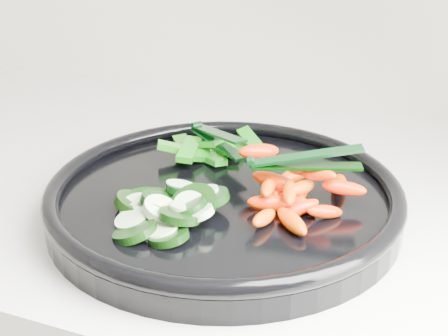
% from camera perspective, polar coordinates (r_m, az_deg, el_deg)
% --- Properties ---
extents(veggie_tray, '(0.38, 0.38, 0.04)m').
position_cam_1_polar(veggie_tray, '(0.66, 0.00, -2.74)').
color(veggie_tray, black).
rests_on(veggie_tray, counter).
extents(cucumber_pile, '(0.13, 0.13, 0.04)m').
position_cam_1_polar(cucumber_pile, '(0.62, -5.59, -3.59)').
color(cucumber_pile, black).
rests_on(cucumber_pile, veggie_tray).
extents(carrot_pile, '(0.15, 0.15, 0.05)m').
position_cam_1_polar(carrot_pile, '(0.63, 6.40, -2.00)').
color(carrot_pile, '#FF4300').
rests_on(carrot_pile, veggie_tray).
extents(pepper_pile, '(0.13, 0.11, 0.04)m').
position_cam_1_polar(pepper_pile, '(0.75, -1.68, 1.74)').
color(pepper_pile, '#166109').
rests_on(pepper_pile, veggie_tray).
extents(tong_carrot, '(0.11, 0.05, 0.02)m').
position_cam_1_polar(tong_carrot, '(0.62, 7.22, 0.63)').
color(tong_carrot, black).
rests_on(tong_carrot, carrot_pile).
extents(tong_pepper, '(0.10, 0.08, 0.02)m').
position_cam_1_polar(tong_pepper, '(0.73, -0.71, 2.81)').
color(tong_pepper, black).
rests_on(tong_pepper, pepper_pile).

